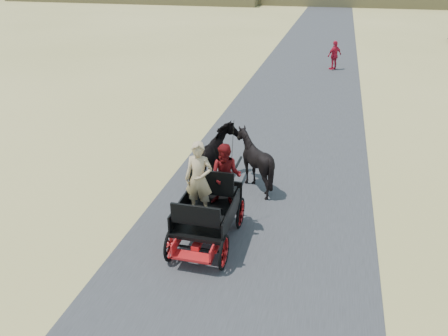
% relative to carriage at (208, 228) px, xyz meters
% --- Properties ---
extents(ground, '(140.00, 140.00, 0.00)m').
position_rel_carriage_xyz_m(ground, '(0.97, -1.90, -0.36)').
color(ground, tan).
extents(road, '(6.00, 140.00, 0.01)m').
position_rel_carriage_xyz_m(road, '(0.97, -1.90, -0.35)').
color(road, '#38383A').
rests_on(road, ground).
extents(carriage, '(1.30, 2.40, 0.72)m').
position_rel_carriage_xyz_m(carriage, '(0.00, 0.00, 0.00)').
color(carriage, black).
rests_on(carriage, ground).
extents(horse_left, '(0.91, 2.01, 1.70)m').
position_rel_carriage_xyz_m(horse_left, '(-0.55, 3.00, 0.49)').
color(horse_left, black).
rests_on(horse_left, ground).
extents(horse_right, '(1.37, 1.54, 1.70)m').
position_rel_carriage_xyz_m(horse_right, '(0.55, 3.00, 0.49)').
color(horse_right, black).
rests_on(horse_right, ground).
extents(driver_man, '(0.66, 0.43, 1.80)m').
position_rel_carriage_xyz_m(driver_man, '(-0.20, 0.05, 1.26)').
color(driver_man, tan).
rests_on(driver_man, carriage).
extents(passenger_woman, '(0.77, 0.60, 1.58)m').
position_rel_carriage_xyz_m(passenger_woman, '(0.30, 0.60, 1.15)').
color(passenger_woman, '#660C0F').
rests_on(passenger_woman, carriage).
extents(pedestrian, '(1.02, 1.00, 1.73)m').
position_rel_carriage_xyz_m(pedestrian, '(2.44, 19.13, 0.50)').
color(pedestrian, '#B8152E').
rests_on(pedestrian, ground).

